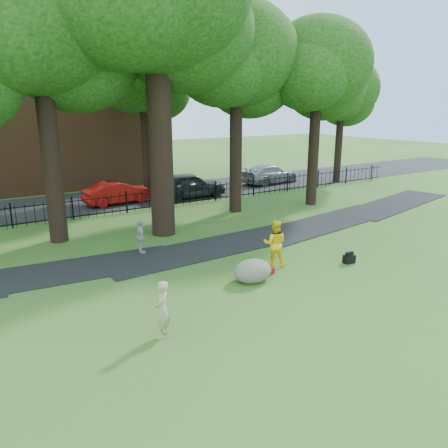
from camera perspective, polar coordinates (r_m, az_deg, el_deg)
ground at (r=15.46m, az=3.22°, el=-7.50°), size 120.00×120.00×0.00m
footpath at (r=19.03m, az=-1.18°, el=-3.04°), size 36.07×3.85×0.03m
street at (r=29.40m, az=-15.27°, el=3.00°), size 80.00×7.00×0.02m
iron_fence at (r=25.56m, az=-12.64°, el=2.75°), size 44.00×0.04×1.20m
brick_building at (r=35.81m, az=-26.29°, el=13.79°), size 18.00×8.00×12.00m
big_tree at (r=20.91m, az=-8.73°, el=26.60°), size 10.08×8.61×14.37m
tree_row at (r=21.95m, az=-9.02°, el=20.79°), size 26.82×7.96×12.42m
woman at (r=11.80m, az=-8.11°, el=-10.99°), size 0.67×0.67×1.58m
man at (r=16.70m, az=6.65°, el=-2.53°), size 1.11×1.08×1.80m
pedestrian at (r=18.32m, az=-10.84°, el=-1.66°), size 0.50×0.90×1.45m
boulder at (r=15.38m, az=3.77°, el=-5.95°), size 1.72×1.51×0.84m
backpack at (r=17.80m, az=16.02°, el=-4.41°), size 0.48×0.34×0.33m
red_bag at (r=16.11m, az=5.95°, el=-6.14°), size 0.38×0.28×0.24m
red_sedan at (r=28.07m, az=-13.67°, el=4.00°), size 4.37×1.81×1.40m
grey_car at (r=29.13m, az=-4.63°, el=5.09°), size 5.00×2.02×1.70m
silver_car at (r=34.69m, az=5.98°, el=6.49°), size 5.27×2.65×1.47m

